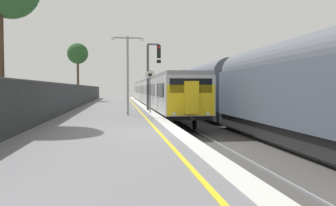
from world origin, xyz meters
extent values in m
cube|color=slate|center=(-2.50, 0.00, -0.50)|extent=(6.40, 110.00, 1.00)
cube|color=silver|center=(0.40, 0.00, 0.01)|extent=(0.60, 110.00, 0.01)
cube|color=yellow|center=(-0.35, 0.00, 0.01)|extent=(0.12, 110.00, 0.01)
cube|color=#423F3D|center=(6.20, 0.00, -1.10)|extent=(11.00, 110.00, 0.20)
cube|color=gray|center=(1.38, 0.00, -0.96)|extent=(0.07, 110.00, 0.08)
cube|color=gray|center=(2.82, 0.00, -0.96)|extent=(0.07, 110.00, 0.08)
cube|color=gray|center=(5.38, 0.00, -0.96)|extent=(0.07, 110.00, 0.08)
cube|color=gray|center=(6.82, 0.00, -0.96)|extent=(0.07, 110.00, 0.08)
cube|color=#B7B7BC|center=(2.10, 15.41, 1.27)|extent=(2.80, 19.86, 2.30)
cube|color=black|center=(2.10, 15.41, -0.01)|extent=(2.64, 19.26, 0.25)
cube|color=gray|center=(2.10, 15.41, 2.54)|extent=(2.68, 19.86, 0.24)
cube|color=black|center=(0.69, 15.41, 1.57)|extent=(0.02, 18.26, 0.84)
cube|color=silver|center=(0.69, 10.44, 1.17)|extent=(0.03, 1.10, 1.90)
cube|color=silver|center=(0.69, 20.37, 1.17)|extent=(0.03, 1.10, 1.90)
cylinder|color=black|center=(1.32, 8.08, -0.50)|extent=(0.12, 0.84, 0.84)
cylinder|color=black|center=(2.88, 8.08, -0.50)|extent=(0.12, 0.84, 0.84)
cylinder|color=black|center=(1.32, 22.73, -0.50)|extent=(0.12, 0.84, 0.84)
cylinder|color=black|center=(2.88, 22.73, -0.50)|extent=(0.12, 0.84, 0.84)
cube|color=#B7B7BC|center=(2.10, 35.86, 1.27)|extent=(2.80, 19.86, 2.30)
cube|color=black|center=(2.10, 35.86, -0.01)|extent=(2.64, 19.26, 0.25)
cube|color=gray|center=(2.10, 35.86, 2.54)|extent=(2.68, 19.86, 0.24)
cube|color=black|center=(0.69, 35.86, 1.57)|extent=(0.02, 18.26, 0.84)
cube|color=silver|center=(0.69, 30.90, 1.17)|extent=(0.03, 1.10, 1.90)
cube|color=silver|center=(0.69, 40.83, 1.17)|extent=(0.03, 1.10, 1.90)
cylinder|color=black|center=(1.32, 28.53, -0.50)|extent=(0.12, 0.84, 0.84)
cylinder|color=black|center=(2.88, 28.53, -0.50)|extent=(0.12, 0.84, 0.84)
cylinder|color=black|center=(1.32, 43.19, -0.50)|extent=(0.12, 0.84, 0.84)
cylinder|color=black|center=(2.88, 43.19, -0.50)|extent=(0.12, 0.84, 0.84)
cube|color=yellow|center=(2.10, 5.52, 1.02)|extent=(2.70, 0.10, 1.70)
cube|color=black|center=(2.10, 5.51, 1.82)|extent=(2.40, 0.08, 0.80)
cube|color=yellow|center=(2.10, 5.38, 1.17)|extent=(0.80, 0.24, 1.80)
cylinder|color=white|center=(1.15, 5.46, 0.27)|extent=(0.18, 0.06, 0.18)
cylinder|color=white|center=(3.05, 5.46, 0.27)|extent=(0.18, 0.06, 0.18)
cylinder|color=black|center=(2.10, 5.23, 0.02)|extent=(0.20, 0.35, 0.20)
cube|color=black|center=(2.10, 35.86, 2.79)|extent=(0.60, 0.90, 0.20)
cube|color=#232326|center=(6.10, 2.12, -0.38)|extent=(2.30, 14.89, 0.79)
cube|color=#4C5666|center=(6.10, 2.12, 1.38)|extent=(2.60, 14.09, 2.73)
cylinder|color=#515660|center=(6.10, 2.12, 2.75)|extent=(2.39, 13.69, 2.39)
cylinder|color=black|center=(5.32, 7.56, -0.50)|extent=(0.12, 0.84, 0.84)
cylinder|color=black|center=(6.88, 7.56, -0.50)|extent=(0.12, 0.84, 0.84)
cube|color=#232326|center=(6.10, 17.81, -0.38)|extent=(2.30, 14.89, 0.79)
cube|color=#4C5666|center=(6.10, 17.81, 1.38)|extent=(2.60, 14.09, 2.73)
cylinder|color=#515660|center=(6.10, 17.81, 2.75)|extent=(2.39, 13.69, 2.39)
cylinder|color=black|center=(5.32, 12.36, -0.50)|extent=(0.12, 0.84, 0.84)
cylinder|color=black|center=(6.88, 12.36, -0.50)|extent=(0.12, 0.84, 0.84)
cylinder|color=black|center=(5.32, 23.25, -0.50)|extent=(0.12, 0.84, 0.84)
cylinder|color=black|center=(6.88, 23.25, -0.50)|extent=(0.12, 0.84, 0.84)
cube|color=#232326|center=(6.10, 33.50, -0.38)|extent=(2.30, 14.89, 0.79)
cube|color=#4C5666|center=(6.10, 33.50, 1.38)|extent=(2.60, 14.09, 2.73)
cylinder|color=#515660|center=(6.10, 33.50, 2.75)|extent=(2.39, 13.69, 2.39)
cylinder|color=black|center=(5.32, 28.05, -0.50)|extent=(0.12, 0.84, 0.84)
cylinder|color=black|center=(6.88, 28.05, -0.50)|extent=(0.12, 0.84, 0.84)
cylinder|color=black|center=(5.32, 38.94, -0.50)|extent=(0.12, 0.84, 0.84)
cylinder|color=black|center=(6.88, 38.94, -0.50)|extent=(0.12, 0.84, 0.84)
cylinder|color=#47474C|center=(0.35, 13.22, 2.53)|extent=(0.18, 0.18, 5.05)
cube|color=#47474C|center=(0.80, 13.22, 5.05)|extent=(0.90, 0.12, 0.12)
cube|color=black|center=(1.20, 13.22, 4.50)|extent=(0.28, 0.20, 1.00)
cylinder|color=red|center=(1.20, 13.10, 4.82)|extent=(0.16, 0.04, 0.16)
cylinder|color=black|center=(1.20, 13.10, 4.50)|extent=(0.16, 0.04, 0.16)
cylinder|color=black|center=(1.20, 13.10, 4.18)|extent=(0.16, 0.04, 0.16)
cube|color=black|center=(1.20, 13.22, 3.75)|extent=(0.32, 0.16, 0.24)
cylinder|color=#59595B|center=(0.25, 10.20, 1.27)|extent=(0.08, 0.08, 2.55)
cylinder|color=black|center=(0.25, 10.20, 2.60)|extent=(0.59, 0.02, 0.59)
cylinder|color=silver|center=(0.25, 10.19, 2.60)|extent=(0.56, 0.02, 0.56)
cube|color=black|center=(0.25, 10.17, 2.60)|extent=(0.24, 0.01, 0.18)
cylinder|color=#93999E|center=(-1.30, 8.39, 2.44)|extent=(0.14, 0.14, 4.89)
cube|color=#93999E|center=(-0.85, 8.39, 4.79)|extent=(0.90, 0.08, 0.08)
cylinder|color=silver|center=(-0.40, 8.39, 4.71)|extent=(0.20, 0.20, 0.18)
cube|color=#93999E|center=(-1.75, 8.39, 4.79)|extent=(0.90, 0.08, 0.08)
cylinder|color=silver|center=(-2.20, 8.39, 4.71)|extent=(0.20, 0.20, 0.18)
cube|color=#282B2D|center=(-5.45, 0.00, 0.99)|extent=(0.03, 99.00, 1.98)
cube|color=#38383D|center=(-5.45, 0.00, 1.98)|extent=(0.06, 99.00, 0.06)
cylinder|color=#38383D|center=(-5.45, 0.00, 0.99)|extent=(0.07, 0.07, 1.98)
cylinder|color=#38383D|center=(-5.45, 11.69, 0.99)|extent=(0.07, 0.07, 1.98)
cylinder|color=#38383D|center=(-5.45, 23.38, 0.99)|extent=(0.07, 0.07, 1.98)
cylinder|color=#38383D|center=(-5.45, 35.06, 0.99)|extent=(0.07, 0.07, 1.98)
cylinder|color=#38383D|center=(-5.45, 46.75, 0.99)|extent=(0.07, 0.07, 1.98)
cylinder|color=#473323|center=(-7.46, 35.31, 2.85)|extent=(0.31, 0.31, 5.70)
sphere|color=#234C23|center=(-7.46, 35.31, 6.48)|extent=(2.84, 2.84, 2.84)
sphere|color=#234C23|center=(-7.83, 34.89, 6.13)|extent=(1.67, 1.67, 1.67)
cylinder|color=#473323|center=(-7.45, 4.31, 2.97)|extent=(0.37, 0.37, 5.93)
camera|label=1|loc=(-1.81, -13.01, 1.65)|focal=36.55mm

